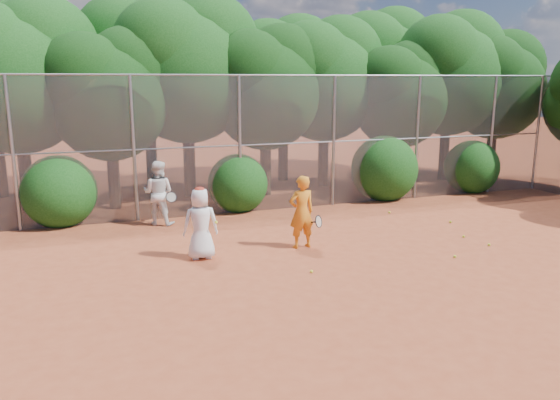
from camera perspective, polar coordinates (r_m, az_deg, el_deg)
name	(u,v)px	position (r m, az deg, el deg)	size (l,w,h in m)	color
ground	(367,274)	(11.35, 9.10, -7.65)	(80.00, 80.00, 0.00)	#973E22
fence_back	(269,142)	(16.24, -1.20, 6.03)	(20.05, 0.09, 4.03)	gray
tree_1	(17,69)	(17.95, -25.74, 12.20)	(4.64, 4.03, 6.35)	black
tree_2	(110,90)	(17.17, -17.37, 10.95)	(3.99, 3.47, 5.47)	black
tree_3	(187,63)	(18.46, -9.65, 13.93)	(4.89, 4.26, 6.70)	black
tree_4	(266,83)	(18.47, -1.44, 12.11)	(4.19, 3.64, 5.73)	black
tree_5	(326,75)	(20.12, 4.79, 12.93)	(4.51, 3.92, 6.17)	black
tree_6	(400,91)	(20.41, 12.46, 11.05)	(3.86, 3.36, 5.29)	black
tree_7	(450,69)	(22.32, 17.35, 12.97)	(4.77, 4.14, 6.53)	black
tree_8	(497,81)	(23.33, 21.74, 11.47)	(4.25, 3.70, 5.82)	black
tree_10	(148,58)	(20.50, -13.62, 14.25)	(5.15, 4.48, 7.06)	black
tree_11	(284,72)	(21.24, 0.45, 13.26)	(4.64, 4.03, 6.35)	black
tree_12	(381,64)	(23.69, 10.54, 13.82)	(5.02, 4.37, 6.88)	black
bush_0	(59,188)	(15.90, -22.11, 1.14)	(2.00, 2.00, 2.00)	#0F3F10
bush_1	(238,181)	(16.44, -4.43, 2.02)	(1.80, 1.80, 1.80)	#0F3F10
bush_2	(384,166)	(18.33, 10.84, 3.55)	(2.20, 2.20, 2.20)	#0F3F10
bush_3	(472,165)	(20.33, 19.40, 3.50)	(1.90, 1.90, 1.90)	#0F3F10
player_yellow	(302,212)	(12.70, 2.28, -1.26)	(0.83, 0.56, 1.72)	orange
player_teen	(201,223)	(12.05, -8.29, -2.42)	(0.80, 0.55, 1.62)	white
player_white	(158,193)	(15.12, -12.60, 0.73)	(1.07, 1.00, 1.75)	white
ball_0	(489,245)	(13.93, 21.00, -4.38)	(0.07, 0.07, 0.07)	yellow
ball_1	(450,222)	(15.78, 17.38, -2.19)	(0.07, 0.07, 0.07)	yellow
ball_2	(455,257)	(12.77, 17.80, -5.65)	(0.07, 0.07, 0.07)	yellow
ball_3	(464,236)	(14.43, 18.64, -3.63)	(0.07, 0.07, 0.07)	yellow
ball_4	(312,271)	(11.27, 3.31, -7.46)	(0.07, 0.07, 0.07)	yellow
ball_5	(389,212)	(16.46, 11.36, -1.27)	(0.07, 0.07, 0.07)	yellow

